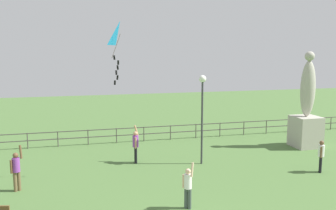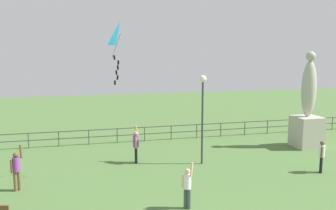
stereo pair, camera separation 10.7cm
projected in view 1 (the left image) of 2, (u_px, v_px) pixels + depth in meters
The scene contains 8 objects.
statue_monument at pixel (306, 115), 21.71m from camera, with size 1.52×1.52×5.71m.
lamppost at pixel (202, 100), 18.16m from camera, with size 0.36×0.36×4.54m.
person_0 at pixel (321, 154), 17.19m from camera, with size 0.33×0.38×1.54m.
person_1 at pixel (16, 169), 14.85m from camera, with size 0.50×0.30×1.91m.
person_2 at pixel (136, 144), 18.67m from camera, with size 0.36×0.51×1.94m.
person_3 at pixel (188, 185), 13.21m from camera, with size 0.37×0.43×1.77m.
kite_1 at pixel (120, 36), 15.81m from camera, with size 0.76×1.03×2.75m.
waterfront_railing at pixel (118, 133), 22.78m from camera, with size 36.05×0.06×0.95m.
Camera 1 is at (-3.04, -8.34, 5.70)m, focal length 38.89 mm.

